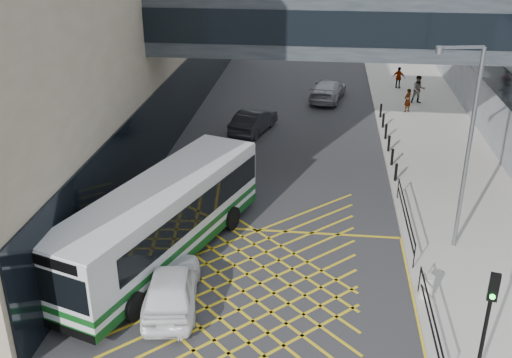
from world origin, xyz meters
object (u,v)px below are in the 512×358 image
(car_silver, at_px, (328,89))
(car_white, at_px, (172,286))
(street_lamp, at_px, (465,139))
(pedestrian_a, at_px, (408,100))
(car_dark, at_px, (254,121))
(litter_bin, at_px, (426,287))
(pedestrian_b, at_px, (418,90))
(traffic_light, at_px, (488,314))
(pedestrian_c, at_px, (399,78))
(bus, at_px, (164,219))

(car_silver, bearing_deg, car_white, 88.40)
(street_lamp, xyz_separation_m, pedestrian_a, (0.26, 17.51, -3.75))
(street_lamp, bearing_deg, pedestrian_a, 78.53)
(car_white, relative_size, car_dark, 1.05)
(car_dark, height_order, litter_bin, car_dark)
(car_dark, relative_size, car_silver, 0.93)
(litter_bin, distance_m, pedestrian_a, 21.26)
(street_lamp, relative_size, pedestrian_b, 4.16)
(car_white, height_order, traffic_light, traffic_light)
(car_silver, relative_size, pedestrian_b, 2.57)
(street_lamp, xyz_separation_m, pedestrian_c, (0.27, 23.36, -3.74))
(car_dark, bearing_deg, bus, 99.64)
(car_silver, bearing_deg, bus, 84.41)
(bus, height_order, car_silver, bus)
(car_white, relative_size, traffic_light, 1.27)
(traffic_light, distance_m, street_lamp, 8.16)
(litter_bin, relative_size, pedestrian_b, 0.43)
(traffic_light, xyz_separation_m, pedestrian_a, (0.93, 25.38, -1.67))
(traffic_light, relative_size, street_lamp, 0.47)
(litter_bin, xyz_separation_m, pedestrian_b, (2.66, 23.29, 0.55))
(street_lamp, bearing_deg, traffic_light, -105.47)
(car_dark, height_order, pedestrian_c, pedestrian_c)
(car_silver, xyz_separation_m, pedestrian_a, (5.24, -2.69, 0.17))
(car_white, xyz_separation_m, pedestrian_a, (10.36, 22.42, 0.18))
(traffic_light, relative_size, pedestrian_b, 1.97)
(bus, height_order, car_white, bus)
(bus, bearing_deg, car_white, -52.37)
(litter_bin, distance_m, pedestrian_b, 23.44)
(litter_bin, bearing_deg, car_dark, 115.79)
(bus, xyz_separation_m, pedestrian_b, (12.32, 21.49, -0.56))
(bus, distance_m, car_silver, 22.94)
(litter_bin, distance_m, pedestrian_c, 27.10)
(street_lamp, height_order, pedestrian_c, street_lamp)
(car_dark, relative_size, pedestrian_b, 2.39)
(litter_bin, relative_size, pedestrian_c, 0.52)
(pedestrian_a, bearing_deg, bus, 19.24)
(car_white, relative_size, pedestrian_a, 3.06)
(car_dark, height_order, traffic_light, traffic_light)
(street_lamp, relative_size, litter_bin, 9.66)
(car_silver, relative_size, pedestrian_a, 3.16)
(pedestrian_b, height_order, pedestrian_c, pedestrian_b)
(bus, bearing_deg, street_lamp, 28.81)
(car_silver, relative_size, traffic_light, 1.31)
(traffic_light, relative_size, pedestrian_a, 2.41)
(pedestrian_a, bearing_deg, car_silver, -67.58)
(car_dark, distance_m, pedestrian_a, 10.76)
(pedestrian_b, bearing_deg, traffic_light, -100.99)
(car_dark, bearing_deg, pedestrian_b, -131.19)
(street_lamp, bearing_deg, pedestrian_b, 75.85)
(street_lamp, height_order, litter_bin, street_lamp)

